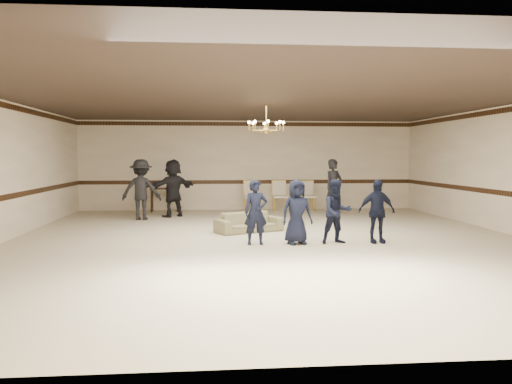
{
  "coord_description": "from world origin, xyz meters",
  "views": [
    {
      "loc": [
        -1.37,
        -11.54,
        1.93
      ],
      "look_at": [
        -0.38,
        -0.5,
        1.16
      ],
      "focal_mm": 36.14,
      "sensor_mm": 36.0,
      "label": 1
    }
  ],
  "objects_px": {
    "chandelier": "(266,117)",
    "banquet_chair_mid": "(280,196)",
    "boy_d": "(377,211)",
    "adult_right": "(334,188)",
    "adult_mid": "(173,188)",
    "adult_left": "(141,190)",
    "console_table": "(165,200)",
    "settee": "(249,222)",
    "boy_c": "(337,212)",
    "banquet_chair_right": "(308,196)",
    "banquet_chair_left": "(251,196)",
    "boy_a": "(256,212)",
    "boy_b": "(297,212)"
  },
  "relations": [
    {
      "from": "boy_d",
      "to": "chandelier",
      "type": "bearing_deg",
      "value": 145.52
    },
    {
      "from": "boy_b",
      "to": "console_table",
      "type": "height_order",
      "value": "boy_b"
    },
    {
      "from": "banquet_chair_mid",
      "to": "banquet_chair_right",
      "type": "distance_m",
      "value": 1.0
    },
    {
      "from": "chandelier",
      "to": "boy_c",
      "type": "relative_size",
      "value": 0.66
    },
    {
      "from": "banquet_chair_mid",
      "to": "banquet_chair_left",
      "type": "bearing_deg",
      "value": 178.07
    },
    {
      "from": "boy_d",
      "to": "banquet_chair_mid",
      "type": "height_order",
      "value": "boy_d"
    },
    {
      "from": "chandelier",
      "to": "banquet_chair_mid",
      "type": "distance_m",
      "value": 5.88
    },
    {
      "from": "boy_b",
      "to": "adult_mid",
      "type": "distance_m",
      "value": 6.19
    },
    {
      "from": "chandelier",
      "to": "adult_mid",
      "type": "bearing_deg",
      "value": 123.0
    },
    {
      "from": "adult_right",
      "to": "banquet_chair_left",
      "type": "xyz_separation_m",
      "value": [
        -2.49,
        1.76,
        -0.39
      ]
    },
    {
      "from": "adult_right",
      "to": "console_table",
      "type": "relative_size",
      "value": 1.84
    },
    {
      "from": "boy_a",
      "to": "banquet_chair_right",
      "type": "distance_m",
      "value": 7.16
    },
    {
      "from": "chandelier",
      "to": "boy_d",
      "type": "distance_m",
      "value": 3.49
    },
    {
      "from": "banquet_chair_left",
      "to": "settee",
      "type": "bearing_deg",
      "value": -94.36
    },
    {
      "from": "boy_a",
      "to": "adult_right",
      "type": "bearing_deg",
      "value": 53.35
    },
    {
      "from": "adult_mid",
      "to": "console_table",
      "type": "relative_size",
      "value": 1.84
    },
    {
      "from": "console_table",
      "to": "boy_c",
      "type": "bearing_deg",
      "value": -57.19
    },
    {
      "from": "boy_a",
      "to": "adult_mid",
      "type": "distance_m",
      "value": 5.8
    },
    {
      "from": "boy_b",
      "to": "boy_d",
      "type": "height_order",
      "value": "same"
    },
    {
      "from": "boy_a",
      "to": "settee",
      "type": "relative_size",
      "value": 0.83
    },
    {
      "from": "chandelier",
      "to": "boy_d",
      "type": "height_order",
      "value": "chandelier"
    },
    {
      "from": "chandelier",
      "to": "adult_mid",
      "type": "height_order",
      "value": "chandelier"
    },
    {
      "from": "banquet_chair_mid",
      "to": "boy_d",
      "type": "bearing_deg",
      "value": -81.3
    },
    {
      "from": "adult_left",
      "to": "console_table",
      "type": "bearing_deg",
      "value": -97.27
    },
    {
      "from": "boy_a",
      "to": "console_table",
      "type": "height_order",
      "value": "boy_a"
    },
    {
      "from": "boy_c",
      "to": "adult_left",
      "type": "bearing_deg",
      "value": 129.3
    },
    {
      "from": "boy_a",
      "to": "adult_mid",
      "type": "bearing_deg",
      "value": 105.86
    },
    {
      "from": "banquet_chair_mid",
      "to": "chandelier",
      "type": "bearing_deg",
      "value": -103.22
    },
    {
      "from": "boy_b",
      "to": "banquet_chair_mid",
      "type": "bearing_deg",
      "value": 73.23
    },
    {
      "from": "chandelier",
      "to": "boy_a",
      "type": "relative_size",
      "value": 0.66
    },
    {
      "from": "settee",
      "to": "banquet_chair_mid",
      "type": "height_order",
      "value": "banquet_chair_mid"
    },
    {
      "from": "boy_c",
      "to": "adult_right",
      "type": "relative_size",
      "value": 0.77
    },
    {
      "from": "adult_left",
      "to": "boy_c",
      "type": "bearing_deg",
      "value": 141.51
    },
    {
      "from": "chandelier",
      "to": "console_table",
      "type": "relative_size",
      "value": 0.94
    },
    {
      "from": "banquet_chair_right",
      "to": "adult_right",
      "type": "bearing_deg",
      "value": -77.9
    },
    {
      "from": "boy_c",
      "to": "banquet_chair_right",
      "type": "xyz_separation_m",
      "value": [
        0.64,
        6.73,
        -0.18
      ]
    },
    {
      "from": "settee",
      "to": "adult_right",
      "type": "relative_size",
      "value": 0.93
    },
    {
      "from": "boy_d",
      "to": "console_table",
      "type": "distance_m",
      "value": 8.71
    },
    {
      "from": "adult_right",
      "to": "banquet_chair_mid",
      "type": "xyz_separation_m",
      "value": [
        -1.49,
        1.76,
        -0.39
      ]
    },
    {
      "from": "adult_right",
      "to": "banquet_chair_right",
      "type": "xyz_separation_m",
      "value": [
        -0.49,
        1.76,
        -0.39
      ]
    },
    {
      "from": "adult_left",
      "to": "adult_right",
      "type": "bearing_deg",
      "value": -171.8
    },
    {
      "from": "adult_mid",
      "to": "banquet_chair_mid",
      "type": "relative_size",
      "value": 1.75
    },
    {
      "from": "adult_mid",
      "to": "adult_right",
      "type": "distance_m",
      "value": 5.12
    },
    {
      "from": "boy_b",
      "to": "console_table",
      "type": "distance_m",
      "value": 7.75
    },
    {
      "from": "boy_a",
      "to": "boy_d",
      "type": "distance_m",
      "value": 2.7
    },
    {
      "from": "boy_c",
      "to": "boy_a",
      "type": "bearing_deg",
      "value": 173.12
    },
    {
      "from": "boy_c",
      "to": "adult_left",
      "type": "relative_size",
      "value": 0.77
    },
    {
      "from": "boy_d",
      "to": "adult_right",
      "type": "bearing_deg",
      "value": 84.79
    },
    {
      "from": "boy_b",
      "to": "boy_d",
      "type": "bearing_deg",
      "value": -12.21
    },
    {
      "from": "banquet_chair_right",
      "to": "banquet_chair_left",
      "type": "bearing_deg",
      "value": 176.42
    }
  ]
}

